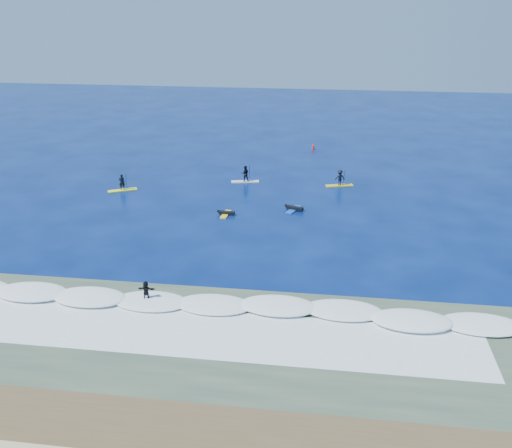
# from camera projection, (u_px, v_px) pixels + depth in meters

# --- Properties ---
(ground) EXTENTS (160.00, 160.00, 0.00)m
(ground) POSITION_uv_depth(u_px,v_px,m) (227.00, 242.00, 44.81)
(ground) COLOR #031342
(ground) RESTS_ON ground
(wet_sand_strip) EXTENTS (90.00, 5.00, 0.08)m
(wet_sand_strip) POSITION_uv_depth(u_px,v_px,m) (138.00, 437.00, 25.04)
(wet_sand_strip) COLOR brown
(wet_sand_strip) RESTS_ON ground
(shallow_water) EXTENTS (90.00, 13.00, 0.01)m
(shallow_water) POSITION_uv_depth(u_px,v_px,m) (182.00, 341.00, 31.94)
(shallow_water) COLOR #334636
(shallow_water) RESTS_ON ground
(breaking_wave) EXTENTS (40.00, 6.00, 0.30)m
(breaking_wave) POSITION_uv_depth(u_px,v_px,m) (198.00, 306.00, 35.61)
(breaking_wave) COLOR white
(breaking_wave) RESTS_ON ground
(whitewater) EXTENTS (34.00, 5.00, 0.02)m
(whitewater) POSITION_uv_depth(u_px,v_px,m) (186.00, 332.00, 32.86)
(whitewater) COLOR silver
(whitewater) RESTS_ON ground
(sup_paddler_left) EXTENTS (2.81, 1.97, 1.98)m
(sup_paddler_left) POSITION_uv_depth(u_px,v_px,m) (122.00, 185.00, 56.37)
(sup_paddler_left) COLOR #F7F51A
(sup_paddler_left) RESTS_ON ground
(sup_paddler_center) EXTENTS (2.95, 1.30, 2.01)m
(sup_paddler_center) POSITION_uv_depth(u_px,v_px,m) (245.00, 175.00, 58.96)
(sup_paddler_center) COLOR silver
(sup_paddler_center) RESTS_ON ground
(sup_paddler_right) EXTENTS (2.86, 1.47, 1.95)m
(sup_paddler_right) POSITION_uv_depth(u_px,v_px,m) (340.00, 179.00, 57.72)
(sup_paddler_right) COLOR gold
(sup_paddler_right) RESTS_ON ground
(prone_paddler_near) EXTENTS (1.63, 2.07, 0.43)m
(prone_paddler_near) POSITION_uv_depth(u_px,v_px,m) (226.00, 213.00, 50.34)
(prone_paddler_near) COLOR yellow
(prone_paddler_near) RESTS_ON ground
(prone_paddler_far) EXTENTS (1.78, 2.36, 0.48)m
(prone_paddler_far) POSITION_uv_depth(u_px,v_px,m) (294.00, 208.00, 51.43)
(prone_paddler_far) COLOR #1745B0
(prone_paddler_far) RESTS_ON ground
(wave_surfer) EXTENTS (1.81, 0.53, 1.30)m
(wave_surfer) POSITION_uv_depth(u_px,v_px,m) (146.00, 292.00, 35.76)
(wave_surfer) COLOR white
(wave_surfer) RESTS_ON breaking_wave
(marker_buoy) EXTENTS (0.32, 0.32, 0.76)m
(marker_buoy) POSITION_uv_depth(u_px,v_px,m) (313.00, 147.00, 71.56)
(marker_buoy) COLOR red
(marker_buoy) RESTS_ON ground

